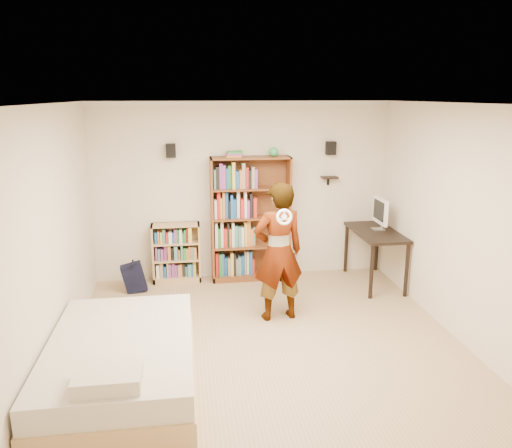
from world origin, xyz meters
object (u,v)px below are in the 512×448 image
(low_bookshelf, at_px, (176,253))
(computer_desk, at_px, (374,257))
(daybed, at_px, (122,357))
(person, at_px, (278,252))
(tall_bookshelf, at_px, (251,219))

(low_bookshelf, xyz_separation_m, computer_desk, (2.96, -0.52, -0.04))
(daybed, height_order, person, person)
(daybed, bearing_deg, tall_bookshelf, 59.51)
(low_bookshelf, relative_size, computer_desk, 0.75)
(computer_desk, bearing_deg, tall_bookshelf, 165.25)
(tall_bookshelf, distance_m, daybed, 3.29)
(low_bookshelf, bearing_deg, computer_desk, -9.95)
(tall_bookshelf, bearing_deg, computer_desk, -14.75)
(tall_bookshelf, bearing_deg, daybed, -120.49)
(tall_bookshelf, relative_size, daybed, 0.89)
(tall_bookshelf, height_order, low_bookshelf, tall_bookshelf)
(computer_desk, relative_size, daybed, 0.56)
(low_bookshelf, bearing_deg, daybed, -100.12)
(computer_desk, bearing_deg, person, -149.28)
(tall_bookshelf, distance_m, low_bookshelf, 1.24)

